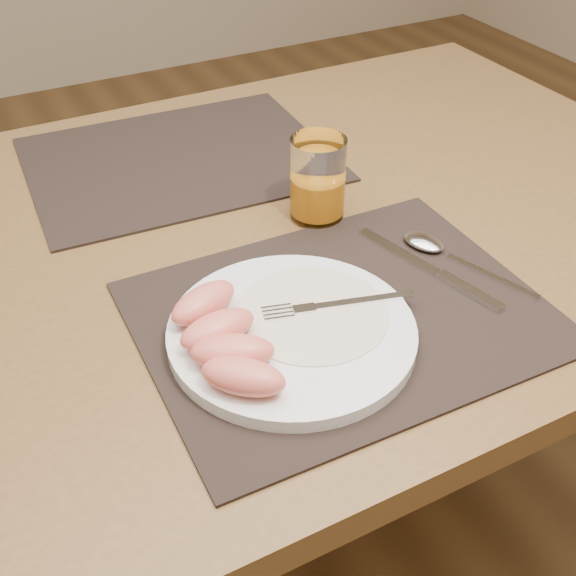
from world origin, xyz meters
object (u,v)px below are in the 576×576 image
Objects in this scene: placemat_near at (342,315)px; placemat_far at (179,159)px; table at (247,277)px; knife at (439,274)px; spoon at (433,247)px; fork at (326,306)px; plate at (292,333)px; juice_glass at (318,182)px.

placemat_near is 0.44m from placemat_far.
table is 0.28m from knife.
spoon is at bearing -41.51° from table.
fork reaches higher than placemat_near.
juice_glass reaches higher than plate.
spoon is at bearing 15.62° from fork.
fork is at bearing -117.01° from juice_glass.
fork is 0.20m from spoon.
juice_glass reaches higher than fork.
placemat_near is at bearing 8.63° from plate.
placemat_far is 4.03× the size of juice_glass.
table is 8.10× the size of fork.
placemat_far is 0.43m from spoon.
placemat_far is at bearing 91.17° from fork.
fork reaches higher than spoon.
fork is at bearing -164.38° from spoon.
juice_glass reaches higher than placemat_far.
fork is 0.92× the size of spoon.
placemat_near is 1.67× the size of plate.
fork is (-0.00, -0.22, 0.11)m from table.
placemat_far is 0.45m from plate.
table is at bearing 138.49° from spoon.
juice_glass is (0.08, 0.20, 0.05)m from placemat_near.
placemat_far is 0.27m from juice_glass.
juice_glass is (0.10, -0.02, 0.14)m from table.
juice_glass reaches higher than placemat_near.
plate is at bearing -102.33° from table.
plate is (-0.04, -0.45, 0.01)m from placemat_far.
plate reaches higher than table.
juice_glass reaches higher than table.
juice_glass is at bearing -12.31° from table.
fork reaches higher than placemat_far.
spoon is at bearing 60.82° from knife.
spoon reaches higher than table.
knife reaches higher than placemat_far.
knife is at bearing -52.93° from table.
plate is at bearing -171.37° from placemat_near.
placemat_far is 1.67× the size of plate.
spoon is 0.17m from juice_glass.
juice_glass is at bearing 121.54° from spoon.
table is 12.55× the size of juice_glass.
table is at bearing 89.58° from fork.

